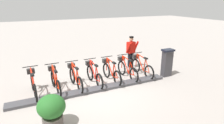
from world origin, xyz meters
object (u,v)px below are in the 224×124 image
Objects in this scene: bike_docked_3 at (94,74)px; bike_docked_6 at (33,84)px; bike_docked_5 at (55,81)px; bike_docked_1 at (127,69)px; worker_near_rack at (131,51)px; bike_docked_2 at (111,72)px; planter_bush at (52,110)px; payment_kiosk at (167,62)px; bike_docked_0 at (141,67)px; bike_docked_4 at (75,77)px.

bike_docked_3 and bike_docked_6 have the same top height.
bike_docked_1 is at bearing -90.00° from bike_docked_5.
worker_near_rack is (1.10, -2.43, 0.48)m from bike_docked_3.
bike_docked_2 is 3.14m from bike_docked_6.
bike_docked_2 is at bearing -51.02° from planter_bush.
payment_kiosk is 0.74× the size of bike_docked_0.
bike_docked_0 is 1.77× the size of planter_bush.
bike_docked_6 is at bearing 90.00° from bike_docked_4.
bike_docked_1 is 1.04× the size of worker_near_rack.
bike_docked_5 reaches higher than planter_bush.
payment_kiosk is at bearing -150.93° from worker_near_rack.
bike_docked_3 is (0.57, 3.36, -0.24)m from payment_kiosk.
planter_bush is at bearing 168.88° from bike_docked_5.
planter_bush is (-2.27, 1.23, 0.11)m from bike_docked_4.
bike_docked_3 is at bearing -90.00° from bike_docked_5.
bike_docked_6 reaches higher than planter_bush.
bike_docked_6 is at bearing 90.00° from bike_docked_1.
payment_kiosk reaches higher than bike_docked_6.
bike_docked_0 and bike_docked_4 have the same top height.
bike_docked_6 is at bearing 84.29° from payment_kiosk.
bike_docked_3 is at bearing 114.46° from worker_near_rack.
worker_near_rack reaches higher than bike_docked_4.
bike_docked_6 is at bearing 90.00° from bike_docked_0.
bike_docked_4 is 0.79m from bike_docked_5.
bike_docked_5 is (0.57, 4.93, -0.24)m from payment_kiosk.
bike_docked_1 and bike_docked_3 have the same top height.
bike_docked_1 and bike_docked_2 have the same top height.
bike_docked_4 is at bearing -90.00° from bike_docked_5.
bike_docked_1 is 3.93m from bike_docked_6.
bike_docked_4 is 1.00× the size of bike_docked_5.
payment_kiosk reaches higher than planter_bush.
bike_docked_2 is (0.57, 2.57, -0.24)m from payment_kiosk.
bike_docked_1 is at bearing -90.00° from bike_docked_4.
bike_docked_2 is at bearing -90.00° from bike_docked_5.
planter_bush is (-2.27, 2.02, 0.11)m from bike_docked_3.
bike_docked_3 is 2.71m from worker_near_rack.
planter_bush is (-2.27, 4.37, 0.11)m from bike_docked_0.
bike_docked_6 is 2.29m from planter_bush.
bike_docked_0 and bike_docked_2 have the same top height.
bike_docked_1 is 4.24m from planter_bush.
worker_near_rack reaches higher than bike_docked_1.
bike_docked_4 is (0.00, 2.36, 0.00)m from bike_docked_1.
payment_kiosk is 1.18m from bike_docked_0.
bike_docked_1 and bike_docked_6 have the same top height.
payment_kiosk is 0.77× the size of worker_near_rack.
payment_kiosk reaches higher than bike_docked_1.
bike_docked_0 is 0.79m from bike_docked_1.
bike_docked_3 and bike_docked_5 have the same top height.
bike_docked_5 is at bearing -11.12° from planter_bush.
worker_near_rack is (1.10, -3.21, 0.48)m from bike_docked_4.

